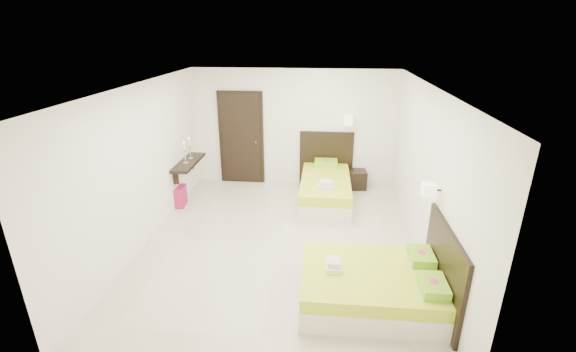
# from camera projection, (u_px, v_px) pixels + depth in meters

# --- Properties ---
(floor) EXTENTS (5.50, 5.50, 0.00)m
(floor) POSITION_uv_depth(u_px,v_px,m) (280.00, 243.00, 6.50)
(floor) COLOR beige
(floor) RESTS_ON ground
(bed_single) EXTENTS (1.20, 2.00, 1.65)m
(bed_single) POSITION_uv_depth(u_px,v_px,m) (325.00, 187.00, 8.02)
(bed_single) COLOR beige
(bed_single) RESTS_ON ground
(bed_double) EXTENTS (1.80, 1.53, 1.49)m
(bed_double) POSITION_uv_depth(u_px,v_px,m) (377.00, 285.00, 5.00)
(bed_double) COLOR beige
(bed_double) RESTS_ON ground
(nightstand) EXTENTS (0.50, 0.45, 0.42)m
(nightstand) POSITION_uv_depth(u_px,v_px,m) (355.00, 179.00, 8.67)
(nightstand) COLOR black
(nightstand) RESTS_ON ground
(ottoman) EXTENTS (0.45, 0.45, 0.40)m
(ottoman) POSITION_uv_depth(u_px,v_px,m) (175.00, 196.00, 7.81)
(ottoman) COLOR #9A1443
(ottoman) RESTS_ON ground
(door) EXTENTS (1.02, 0.15, 2.14)m
(door) POSITION_uv_depth(u_px,v_px,m) (241.00, 138.00, 8.73)
(door) COLOR black
(door) RESTS_ON ground
(console_shelf) EXTENTS (0.35, 1.20, 0.78)m
(console_shelf) POSITION_uv_depth(u_px,v_px,m) (188.00, 163.00, 7.88)
(console_shelf) COLOR black
(console_shelf) RESTS_ON ground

